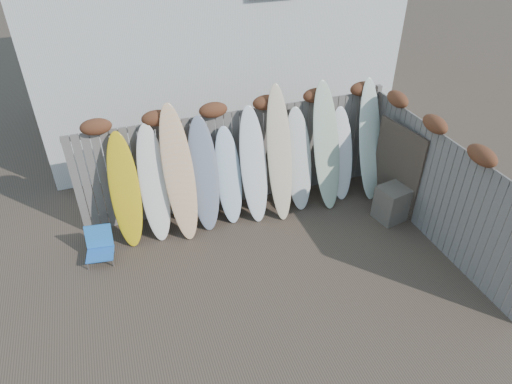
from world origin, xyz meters
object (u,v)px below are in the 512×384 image
object	(u,v)px
wooden_crate	(393,203)
surfboard_0	(125,191)
lattice_panel	(397,169)
beach_chair	(100,245)

from	to	relation	value
wooden_crate	surfboard_0	world-z (taller)	surfboard_0
wooden_crate	surfboard_0	bearing A→B (deg)	167.27
lattice_panel	beach_chair	bearing A→B (deg)	167.16
wooden_crate	lattice_panel	bearing A→B (deg)	59.78
beach_chair	wooden_crate	distance (m)	5.45
beach_chair	surfboard_0	distance (m)	1.03
wooden_crate	beach_chair	bearing A→B (deg)	172.88
wooden_crate	lattice_panel	size ratio (longest dim) A/B	0.39
beach_chair	lattice_panel	world-z (taller)	lattice_panel
beach_chair	wooden_crate	bearing A→B (deg)	-7.12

